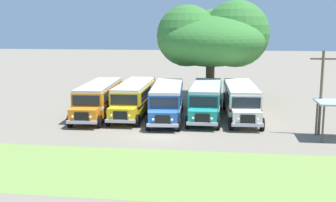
{
  "coord_description": "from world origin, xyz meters",
  "views": [
    {
      "loc": [
        4.55,
        -29.79,
        7.9
      ],
      "look_at": [
        0.0,
        5.03,
        1.6
      ],
      "focal_mm": 44.66,
      "sensor_mm": 36.0,
      "label": 1
    }
  ],
  "objects_px": {
    "parked_bus_slot_2": "(167,99)",
    "broad_shade_tree": "(213,38)",
    "parked_bus_slot_0": "(99,97)",
    "parked_bus_slot_3": "(206,99)",
    "parked_bus_slot_1": "(134,97)",
    "parked_bus_slot_4": "(241,99)",
    "utility_pole": "(321,90)"
  },
  "relations": [
    {
      "from": "parked_bus_slot_0",
      "to": "parked_bus_slot_3",
      "type": "distance_m",
      "value": 9.62
    },
    {
      "from": "parked_bus_slot_2",
      "to": "broad_shade_tree",
      "type": "xyz_separation_m",
      "value": [
        3.68,
        10.01,
        5.11
      ]
    },
    {
      "from": "parked_bus_slot_4",
      "to": "utility_pole",
      "type": "xyz_separation_m",
      "value": [
        5.49,
        -5.54,
        1.76
      ]
    },
    {
      "from": "parked_bus_slot_0",
      "to": "parked_bus_slot_1",
      "type": "relative_size",
      "value": 1.0
    },
    {
      "from": "parked_bus_slot_4",
      "to": "utility_pole",
      "type": "relative_size",
      "value": 1.76
    },
    {
      "from": "parked_bus_slot_1",
      "to": "parked_bus_slot_3",
      "type": "relative_size",
      "value": 1.0
    },
    {
      "from": "parked_bus_slot_0",
      "to": "parked_bus_slot_3",
      "type": "bearing_deg",
      "value": 90.83
    },
    {
      "from": "parked_bus_slot_1",
      "to": "parked_bus_slot_2",
      "type": "xyz_separation_m",
      "value": [
        3.14,
        -0.95,
        0.0
      ]
    },
    {
      "from": "parked_bus_slot_2",
      "to": "parked_bus_slot_3",
      "type": "height_order",
      "value": "same"
    },
    {
      "from": "parked_bus_slot_4",
      "to": "broad_shade_tree",
      "type": "height_order",
      "value": "broad_shade_tree"
    },
    {
      "from": "parked_bus_slot_0",
      "to": "parked_bus_slot_2",
      "type": "height_order",
      "value": "same"
    },
    {
      "from": "parked_bus_slot_0",
      "to": "broad_shade_tree",
      "type": "bearing_deg",
      "value": 131.56
    },
    {
      "from": "parked_bus_slot_4",
      "to": "broad_shade_tree",
      "type": "bearing_deg",
      "value": -166.22
    },
    {
      "from": "parked_bus_slot_2",
      "to": "parked_bus_slot_3",
      "type": "distance_m",
      "value": 3.48
    },
    {
      "from": "parked_bus_slot_1",
      "to": "utility_pole",
      "type": "relative_size",
      "value": 1.75
    },
    {
      "from": "parked_bus_slot_1",
      "to": "utility_pole",
      "type": "distance_m",
      "value": 16.14
    },
    {
      "from": "parked_bus_slot_0",
      "to": "broad_shade_tree",
      "type": "distance_m",
      "value": 14.85
    },
    {
      "from": "parked_bus_slot_2",
      "to": "broad_shade_tree",
      "type": "bearing_deg",
      "value": 155.68
    },
    {
      "from": "parked_bus_slot_3",
      "to": "broad_shade_tree",
      "type": "relative_size",
      "value": 0.9
    },
    {
      "from": "parked_bus_slot_0",
      "to": "parked_bus_slot_1",
      "type": "bearing_deg",
      "value": 100.58
    },
    {
      "from": "parked_bus_slot_2",
      "to": "parked_bus_slot_3",
      "type": "bearing_deg",
      "value": 100.33
    },
    {
      "from": "utility_pole",
      "to": "broad_shade_tree",
      "type": "bearing_deg",
      "value": 119.38
    },
    {
      "from": "parked_bus_slot_1",
      "to": "parked_bus_slot_4",
      "type": "xyz_separation_m",
      "value": [
        9.56,
        -0.02,
        0.0
      ]
    },
    {
      "from": "parked_bus_slot_2",
      "to": "parked_bus_slot_4",
      "type": "bearing_deg",
      "value": 94.12
    },
    {
      "from": "parked_bus_slot_2",
      "to": "broad_shade_tree",
      "type": "height_order",
      "value": "broad_shade_tree"
    },
    {
      "from": "parked_bus_slot_4",
      "to": "utility_pole",
      "type": "bearing_deg",
      "value": 41.68
    },
    {
      "from": "parked_bus_slot_2",
      "to": "utility_pole",
      "type": "distance_m",
      "value": 12.89
    },
    {
      "from": "parked_bus_slot_0",
      "to": "parked_bus_slot_4",
      "type": "distance_m",
      "value": 12.66
    },
    {
      "from": "parked_bus_slot_2",
      "to": "parked_bus_slot_4",
      "type": "distance_m",
      "value": 6.49
    },
    {
      "from": "parked_bus_slot_1",
      "to": "parked_bus_slot_4",
      "type": "height_order",
      "value": "same"
    },
    {
      "from": "parked_bus_slot_4",
      "to": "parked_bus_slot_3",
      "type": "bearing_deg",
      "value": -91.85
    },
    {
      "from": "parked_bus_slot_3",
      "to": "utility_pole",
      "type": "bearing_deg",
      "value": 57.76
    }
  ]
}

